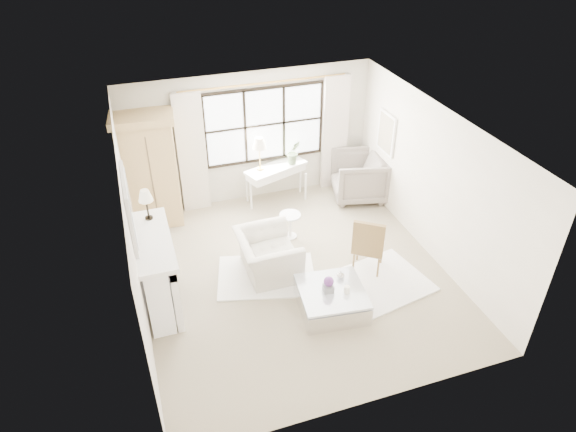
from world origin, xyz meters
name	(u,v)px	position (x,y,z in m)	size (l,w,h in m)	color
floor	(295,274)	(0.00, 0.00, 0.00)	(5.50, 5.50, 0.00)	tan
ceiling	(296,128)	(0.00, 0.00, 2.70)	(5.50, 5.50, 0.00)	white
wall_back	(250,138)	(0.00, 2.75, 1.35)	(5.00, 5.00, 0.00)	beige
wall_front	(374,329)	(0.00, -2.75, 1.35)	(5.00, 5.00, 0.00)	silver
wall_left	(132,237)	(-2.50, 0.00, 1.35)	(5.50, 5.50, 0.00)	beige
wall_right	(433,183)	(2.50, 0.00, 1.35)	(5.50, 5.50, 0.00)	white
window_pane	(264,125)	(0.30, 2.73, 1.60)	(2.40, 0.02, 1.50)	white
window_frame	(265,125)	(0.30, 2.72, 1.60)	(2.50, 0.04, 1.50)	black
curtain_rod	(264,83)	(0.30, 2.67, 2.47)	(0.04, 0.04, 3.30)	#B0833D
curtain_left	(192,154)	(-1.20, 2.65, 1.24)	(0.55, 0.10, 2.47)	beige
curtain_right	(335,133)	(1.80, 2.65, 1.24)	(0.55, 0.10, 2.47)	beige
fireplace	(155,272)	(-2.27, 0.00, 0.65)	(0.58, 1.66, 1.26)	white
mirror_frame	(129,208)	(-2.47, 0.00, 1.84)	(0.05, 1.15, 0.95)	silver
mirror_glass	(131,208)	(-2.44, 0.00, 1.84)	(0.02, 1.00, 0.80)	silver
art_frame	(386,133)	(2.47, 1.70, 1.55)	(0.04, 0.62, 0.82)	white
art_canvas	(385,133)	(2.45, 1.70, 1.55)	(0.01, 0.52, 0.72)	#BDB092
mantel_lamp	(145,197)	(-2.22, 0.56, 1.65)	(0.22, 0.22, 0.51)	black
armoire	(150,170)	(-2.04, 2.42, 1.14)	(1.18, 0.81, 2.24)	tan
console_table	(276,184)	(0.43, 2.41, 0.40)	(1.38, 0.86, 0.80)	white
console_lamp	(259,144)	(0.09, 2.41, 1.36)	(0.28, 0.28, 0.69)	#B99340
orchid_plant	(294,152)	(0.81, 2.43, 1.06)	(0.28, 0.23, 0.51)	#58704A
side_table	(290,222)	(0.27, 1.06, 0.33)	(0.40, 0.40, 0.51)	white
rug_left	(266,276)	(-0.48, 0.09, 0.01)	(1.64, 1.16, 0.03)	white
rug_right	(376,284)	(1.20, -0.70, 0.02)	(1.69, 1.27, 0.03)	white
club_armchair	(268,255)	(-0.41, 0.21, 0.36)	(1.11, 0.97, 0.72)	beige
wingback_chair	(359,177)	(2.11, 2.01, 0.48)	(1.04, 1.07, 0.97)	gray
french_chair	(368,255)	(1.22, -0.29, 0.31)	(0.67, 0.67, 1.08)	olive
coffee_table	(331,300)	(0.27, -0.98, 0.18)	(1.11, 1.11, 0.38)	silver
planter_box	(328,288)	(0.20, -0.98, 0.44)	(0.15, 0.15, 0.11)	slate
planter_flowers	(329,281)	(0.20, -0.98, 0.57)	(0.16, 0.16, 0.16)	#65317A
pillar_candle	(347,290)	(0.46, -1.10, 0.44)	(0.09, 0.09, 0.12)	white
coffee_vase	(341,275)	(0.50, -0.76, 0.45)	(0.13, 0.13, 0.13)	silver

